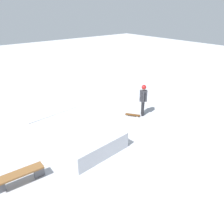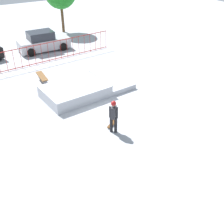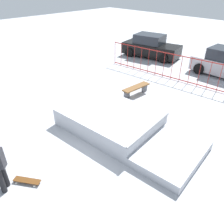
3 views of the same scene
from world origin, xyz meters
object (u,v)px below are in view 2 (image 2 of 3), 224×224
(skate_ramp, at_px, (82,90))
(park_bench, at_px, (42,77))
(parked_car_silver, at_px, (43,42))
(skateboard, at_px, (112,124))
(skater, at_px, (114,114))

(skate_ramp, bearing_deg, park_bench, 113.15)
(skate_ramp, relative_size, parked_car_silver, 1.36)
(skateboard, distance_m, park_bench, 6.70)
(skate_ramp, xyz_separation_m, skateboard, (-0.13, -3.72, -0.24))
(skate_ramp, distance_m, skater, 4.32)
(skate_ramp, distance_m, park_bench, 3.20)
(skater, height_order, skateboard, skater)
(park_bench, height_order, parked_car_silver, parked_car_silver)
(skateboard, height_order, parked_car_silver, parked_car_silver)
(skate_ramp, distance_m, skateboard, 3.73)
(skate_ramp, relative_size, skateboard, 7.23)
(parked_car_silver, bearing_deg, skateboard, -92.80)
(park_bench, bearing_deg, skate_ramp, -61.88)
(skateboard, bearing_deg, park_bench, -112.06)
(park_bench, bearing_deg, parked_car_silver, 69.80)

